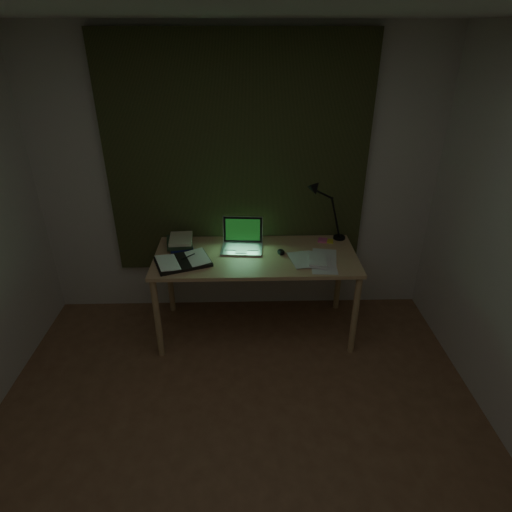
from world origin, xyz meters
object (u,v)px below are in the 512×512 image
Objects in this scene: open_textbook at (183,261)px; desk at (256,294)px; laptop at (242,237)px; loose_papers at (312,260)px; desk_lamp at (342,209)px; book_stack at (180,242)px.

desk is at bearing -8.34° from open_textbook.
laptop is 0.93× the size of open_textbook.
desk_lamp is at bearing 53.31° from loose_papers.
open_textbook is 0.29m from book_stack.
desk_lamp is at bearing 5.46° from book_stack.
desk_lamp is at bearing 17.35° from laptop.
desk_lamp reaches higher than book_stack.
laptop is (-0.11, 0.09, 0.51)m from desk.
desk_lamp reaches higher than laptop.
open_textbook is 0.74× the size of desk_lamp.
loose_papers is (0.57, -0.21, -0.11)m from laptop.
desk is at bearing -14.02° from book_stack.
book_stack is 0.44× the size of desk_lamp.
loose_papers is (1.04, 0.01, -0.01)m from open_textbook.
laptop is 1.14× the size of loose_papers.
desk_lamp is at bearing 21.25° from desk.
loose_papers is at bearing -132.54° from desk_lamp.
desk is 0.79m from book_stack.
desk is 0.53m from laptop.
laptop is 0.91m from desk_lamp.
laptop is at bearing 141.23° from desk.
open_textbook is (-0.59, -0.13, 0.40)m from desk.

